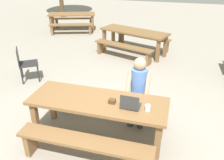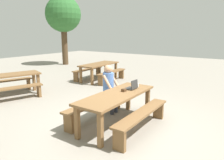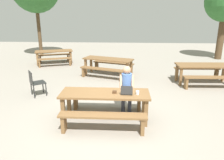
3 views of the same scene
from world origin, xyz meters
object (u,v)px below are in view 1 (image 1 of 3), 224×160
coffee_mug (148,108)px  plastic_chair (25,63)px  picnic_table_front (98,105)px  picnic_table_distant (72,16)px  laptop (130,104)px  person_seated (138,87)px  small_pouch (112,101)px  picnic_table_mid (134,34)px

coffee_mug → plastic_chair: 3.58m
picnic_table_front → picnic_table_distant: size_ratio=1.09×
laptop → picnic_table_distant: laptop is taller
person_seated → picnic_table_distant: person_seated is taller
small_pouch → picnic_table_mid: bearing=96.5°
coffee_mug → picnic_table_mid: size_ratio=0.04×
picnic_table_front → picnic_table_mid: (-0.24, 4.16, -0.00)m
laptop → picnic_table_mid: 4.31m
person_seated → laptop: bearing=-90.5°
laptop → person_seated: (0.01, 0.66, -0.05)m
coffee_mug → person_seated: bearing=110.9°
laptop → picnic_table_mid: (-0.77, 4.24, -0.16)m
person_seated → small_pouch: bearing=-116.2°
laptop → small_pouch: 0.30m
picnic_table_mid → laptop: bearing=-60.6°
small_pouch → plastic_chair: (-2.63, 1.56, -0.31)m
picnic_table_front → picnic_table_mid: picnic_table_mid is taller
picnic_table_distant → picnic_table_front: bearing=-81.2°
plastic_chair → picnic_table_mid: plastic_chair is taller
picnic_table_distant → laptop: bearing=-77.7°
person_seated → picnic_table_distant: 6.71m
laptop → plastic_chair: (-2.92, 1.61, -0.33)m
laptop → plastic_chair: laptop is taller
coffee_mug → picnic_table_distant: (-4.02, 6.21, -0.17)m
person_seated → plastic_chair: person_seated is taller
picnic_table_mid → picnic_table_distant: size_ratio=1.12×
person_seated → plastic_chair: (-2.93, 0.95, -0.27)m
picnic_table_front → plastic_chair: bearing=147.2°
laptop → plastic_chair: bearing=-26.9°
small_pouch → plastic_chair: bearing=149.3°
plastic_chair → picnic_table_mid: 3.40m
laptop → person_seated: 0.66m
small_pouch → plastic_chair: 3.07m
coffee_mug → picnic_table_distant: bearing=122.9°
laptop → person_seated: size_ratio=0.23×
plastic_chair → coffee_mug: bearing=-152.0°
picnic_table_front → picnic_table_distant: (-3.23, 6.13, -0.03)m
person_seated → plastic_chair: bearing=162.0°
laptop → coffee_mug: size_ratio=3.22×
picnic_table_front → small_pouch: size_ratio=21.39×
picnic_table_front → plastic_chair: 2.85m
coffee_mug → picnic_table_distant: size_ratio=0.04×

